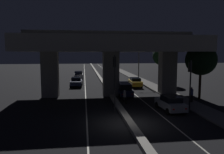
# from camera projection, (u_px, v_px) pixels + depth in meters

# --- Properties ---
(ground_plane) EXTENTS (200.00, 200.00, 0.00)m
(ground_plane) POSITION_uv_depth(u_px,v_px,m) (129.00, 123.00, 17.63)
(ground_plane) COLOR black
(lane_line_left_inner) EXTENTS (0.12, 126.00, 0.00)m
(lane_line_left_inner) POSITION_uv_depth(u_px,v_px,m) (85.00, 77.00, 51.70)
(lane_line_left_inner) COLOR beige
(lane_line_left_inner) RESTS_ON ground_plane
(lane_line_right_inner) EXTENTS (0.12, 126.00, 0.00)m
(lane_line_right_inner) POSITION_uv_depth(u_px,v_px,m) (113.00, 77.00, 52.56)
(lane_line_right_inner) COLOR beige
(lane_line_right_inner) RESTS_ON ground_plane
(median_divider) EXTENTS (0.60, 126.00, 0.30)m
(median_divider) POSITION_uv_depth(u_px,v_px,m) (99.00, 76.00, 52.11)
(median_divider) COLOR gray
(median_divider) RESTS_ON ground_plane
(sidewalk_right) EXTENTS (2.52, 126.00, 0.13)m
(sidewalk_right) POSITION_uv_depth(u_px,v_px,m) (139.00, 79.00, 46.25)
(sidewalk_right) COLOR #5B5956
(sidewalk_right) RESTS_ON ground_plane
(elevated_overpass) EXTENTS (22.40, 11.83, 8.53)m
(elevated_overpass) POSITION_uv_depth(u_px,v_px,m) (111.00, 48.00, 28.67)
(elevated_overpass) COLOR gray
(elevated_overpass) RESTS_ON ground_plane
(traffic_light_left_of_median) EXTENTS (0.30, 0.49, 5.50)m
(traffic_light_left_of_median) POSITION_uv_depth(u_px,v_px,m) (114.00, 74.00, 20.51)
(traffic_light_left_of_median) COLOR black
(traffic_light_left_of_median) RESTS_ON ground_plane
(traffic_light_right_of_median) EXTENTS (0.30, 0.49, 4.95)m
(traffic_light_right_of_median) POSITION_uv_depth(u_px,v_px,m) (190.00, 76.00, 21.52)
(traffic_light_right_of_median) COLOR black
(traffic_light_right_of_median) RESTS_ON ground_plane
(street_lamp) EXTENTS (2.32, 0.32, 8.97)m
(street_lamp) POSITION_uv_depth(u_px,v_px,m) (137.00, 55.00, 42.04)
(street_lamp) COLOR #2D2D30
(street_lamp) RESTS_ON ground_plane
(car_silver_lead) EXTENTS (1.98, 4.13, 1.52)m
(car_silver_lead) POSITION_uv_depth(u_px,v_px,m) (170.00, 103.00, 21.32)
(car_silver_lead) COLOR gray
(car_silver_lead) RESTS_ON ground_plane
(car_dark_blue_second) EXTENTS (1.88, 4.73, 1.73)m
(car_dark_blue_second) POSITION_uv_depth(u_px,v_px,m) (124.00, 89.00, 28.82)
(car_dark_blue_second) COLOR #141938
(car_dark_blue_second) RESTS_ON ground_plane
(car_taxi_yellow_third) EXTENTS (2.02, 4.65, 1.53)m
(car_taxi_yellow_third) POSITION_uv_depth(u_px,v_px,m) (135.00, 82.00, 36.80)
(car_taxi_yellow_third) COLOR gold
(car_taxi_yellow_third) RESTS_ON ground_plane
(car_dark_blue_lead_oncoming) EXTENTS (2.09, 4.36, 1.54)m
(car_dark_blue_lead_oncoming) POSITION_uv_depth(u_px,v_px,m) (76.00, 82.00, 37.09)
(car_dark_blue_lead_oncoming) COLOR #141938
(car_dark_blue_lead_oncoming) RESTS_ON ground_plane
(car_silver_second_oncoming) EXTENTS (2.05, 4.31, 1.64)m
(car_silver_second_oncoming) POSITION_uv_depth(u_px,v_px,m) (78.00, 75.00, 48.18)
(car_silver_second_oncoming) COLOR gray
(car_silver_second_oncoming) RESTS_ON ground_plane
(motorcycle_black_filtering_near) EXTENTS (0.34, 1.86, 1.48)m
(motorcycle_black_filtering_near) POSITION_uv_depth(u_px,v_px,m) (125.00, 97.00, 24.81)
(motorcycle_black_filtering_near) COLOR black
(motorcycle_black_filtering_near) RESTS_ON ground_plane
(pedestrian_on_sidewalk) EXTENTS (0.39, 0.39, 1.68)m
(pedestrian_on_sidewalk) POSITION_uv_depth(u_px,v_px,m) (191.00, 95.00, 24.70)
(pedestrian_on_sidewalk) COLOR black
(pedestrian_on_sidewalk) RESTS_ON sidewalk_right
(roadside_tree_kerbside_near) EXTENTS (3.72, 3.72, 6.68)m
(roadside_tree_kerbside_near) POSITION_uv_depth(u_px,v_px,m) (201.00, 60.00, 26.37)
(roadside_tree_kerbside_near) COLOR #2D2116
(roadside_tree_kerbside_near) RESTS_ON ground_plane
(roadside_tree_kerbside_mid) EXTENTS (3.37, 3.37, 6.74)m
(roadside_tree_kerbside_mid) POSITION_uv_depth(u_px,v_px,m) (162.00, 56.00, 40.94)
(roadside_tree_kerbside_mid) COLOR #38281C
(roadside_tree_kerbside_mid) RESTS_ON ground_plane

